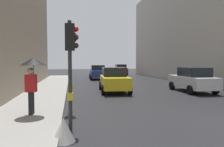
# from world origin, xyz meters

# --- Properties ---
(ground_plane) EXTENTS (120.00, 120.00, 0.00)m
(ground_plane) POSITION_xyz_m (0.00, 0.00, 0.00)
(ground_plane) COLOR black
(sidewalk_kerb) EXTENTS (2.77, 40.00, 0.16)m
(sidewalk_kerb) POSITION_xyz_m (-7.26, 6.00, 0.08)
(sidewalk_kerb) COLOR gray
(sidewalk_kerb) RESTS_ON ground
(traffic_light_near_right) EXTENTS (0.45, 0.34, 3.60)m
(traffic_light_near_right) POSITION_xyz_m (-5.56, 2.44, 2.49)
(traffic_light_near_right) COLOR #2D2D2D
(traffic_light_near_right) RESTS_ON ground
(traffic_light_near_left) EXTENTS (0.43, 0.25, 3.44)m
(traffic_light_near_left) POSITION_xyz_m (-5.56, -0.19, 2.38)
(traffic_light_near_left) COLOR #2D2D2D
(traffic_light_near_left) RESTS_ON ground
(car_blue_van) EXTENTS (2.14, 4.26, 1.76)m
(car_blue_van) POSITION_xyz_m (-2.32, 19.86, 0.88)
(car_blue_van) COLOR navy
(car_blue_van) RESTS_ON ground
(car_yellow_taxi) EXTENTS (2.25, 4.32, 1.76)m
(car_yellow_taxi) POSITION_xyz_m (-2.52, 8.18, 0.88)
(car_yellow_taxi) COLOR yellow
(car_yellow_taxi) RESTS_ON ground
(car_white_compact) EXTENTS (2.05, 4.22, 1.76)m
(car_white_compact) POSITION_xyz_m (3.00, 7.06, 0.88)
(car_white_compact) COLOR silver
(car_white_compact) RESTS_ON ground
(car_red_sedan) EXTENTS (2.16, 4.27, 1.76)m
(car_red_sedan) POSITION_xyz_m (2.64, 28.90, 0.88)
(car_red_sedan) COLOR red
(car_red_sedan) RESTS_ON ground
(pedestrian_with_umbrella) EXTENTS (1.00, 1.00, 2.14)m
(pedestrian_with_umbrella) POSITION_xyz_m (-6.98, 1.44, 1.84)
(pedestrian_with_umbrella) COLOR black
(pedestrian_with_umbrella) RESTS_ON sidewalk_kerb
(warning_sign_triangle) EXTENTS (0.64, 0.64, 0.65)m
(warning_sign_triangle) POSITION_xyz_m (-5.76, -1.30, 0.33)
(warning_sign_triangle) COLOR silver
(warning_sign_triangle) RESTS_ON ground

